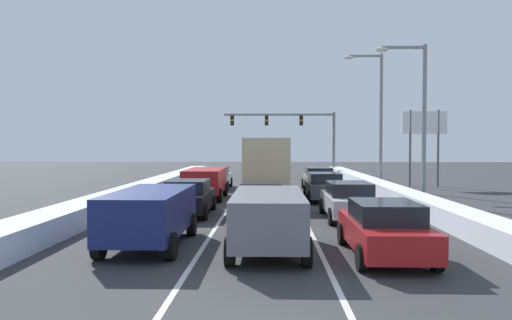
# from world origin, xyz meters

# --- Properties ---
(ground_plane) EXTENTS (120.00, 120.00, 0.00)m
(ground_plane) POSITION_xyz_m (0.00, 16.38, 0.00)
(ground_plane) COLOR #333335
(lane_stripe_between_right_lane_and_center_lane) EXTENTS (0.14, 45.03, 0.01)m
(lane_stripe_between_right_lane_and_center_lane) POSITION_xyz_m (1.70, 20.47, 0.00)
(lane_stripe_between_right_lane_and_center_lane) COLOR silver
(lane_stripe_between_right_lane_and_center_lane) RESTS_ON ground
(lane_stripe_between_center_lane_and_left_lane) EXTENTS (0.14, 45.03, 0.01)m
(lane_stripe_between_center_lane_and_left_lane) POSITION_xyz_m (-1.70, 20.47, 0.00)
(lane_stripe_between_center_lane_and_left_lane) COLOR silver
(lane_stripe_between_center_lane_and_left_lane) RESTS_ON ground
(snow_bank_right_shoulder) EXTENTS (1.23, 45.03, 0.76)m
(snow_bank_right_shoulder) POSITION_xyz_m (7.00, 20.47, 0.38)
(snow_bank_right_shoulder) COLOR silver
(snow_bank_right_shoulder) RESTS_ON ground
(snow_bank_left_shoulder) EXTENTS (1.52, 45.03, 0.80)m
(snow_bank_left_shoulder) POSITION_xyz_m (-7.00, 20.47, 0.40)
(snow_bank_left_shoulder) COLOR silver
(snow_bank_left_shoulder) RESTS_ON ground
(sedan_red_right_lane_nearest) EXTENTS (2.00, 4.50, 1.51)m
(sedan_red_right_lane_nearest) POSITION_xyz_m (3.36, 6.53, 0.76)
(sedan_red_right_lane_nearest) COLOR maroon
(sedan_red_right_lane_nearest) RESTS_ON ground
(sedan_silver_right_lane_second) EXTENTS (2.00, 4.50, 1.51)m
(sedan_silver_right_lane_second) POSITION_xyz_m (3.49, 13.10, 0.76)
(sedan_silver_right_lane_second) COLOR #B7BABF
(sedan_silver_right_lane_second) RESTS_ON ground
(sedan_charcoal_right_lane_third) EXTENTS (2.00, 4.50, 1.51)m
(sedan_charcoal_right_lane_third) POSITION_xyz_m (3.23, 19.54, 0.76)
(sedan_charcoal_right_lane_third) COLOR #38383D
(sedan_charcoal_right_lane_third) RESTS_ON ground
(sedan_tan_right_lane_fourth) EXTENTS (2.00, 4.50, 1.51)m
(sedan_tan_right_lane_fourth) POSITION_xyz_m (3.52, 25.36, 0.76)
(sedan_tan_right_lane_fourth) COLOR #937F60
(sedan_tan_right_lane_fourth) RESTS_ON ground
(suv_gray_center_lane_nearest) EXTENTS (2.16, 4.90, 1.67)m
(suv_gray_center_lane_nearest) POSITION_xyz_m (0.23, 7.08, 1.02)
(suv_gray_center_lane_nearest) COLOR slate
(suv_gray_center_lane_nearest) RESTS_ON ground
(sedan_maroon_center_lane_second) EXTENTS (2.00, 4.50, 1.51)m
(sedan_maroon_center_lane_second) POSITION_xyz_m (-0.06, 13.03, 0.76)
(sedan_maroon_center_lane_second) COLOR maroon
(sedan_maroon_center_lane_second) RESTS_ON ground
(box_truck_center_lane_third) EXTENTS (2.53, 7.20, 3.36)m
(box_truck_center_lane_third) POSITION_xyz_m (0.11, 20.04, 1.90)
(box_truck_center_lane_third) COLOR #1E5633
(box_truck_center_lane_third) RESTS_ON ground
(suv_white_center_lane_fourth) EXTENTS (2.16, 4.90, 1.67)m
(suv_white_center_lane_fourth) POSITION_xyz_m (0.18, 27.70, 1.02)
(suv_white_center_lane_fourth) COLOR silver
(suv_white_center_lane_fourth) RESTS_ON ground
(suv_navy_left_lane_nearest) EXTENTS (2.16, 4.90, 1.67)m
(suv_navy_left_lane_nearest) POSITION_xyz_m (-3.28, 7.67, 1.02)
(suv_navy_left_lane_nearest) COLOR navy
(suv_navy_left_lane_nearest) RESTS_ON ground
(sedan_black_left_lane_second) EXTENTS (2.00, 4.50, 1.51)m
(sedan_black_left_lane_second) POSITION_xyz_m (-3.23, 14.15, 0.76)
(sedan_black_left_lane_second) COLOR black
(sedan_black_left_lane_second) RESTS_ON ground
(suv_red_left_lane_third) EXTENTS (2.16, 4.90, 1.67)m
(suv_red_left_lane_third) POSITION_xyz_m (-3.30, 20.14, 1.02)
(suv_red_left_lane_third) COLOR maroon
(suv_red_left_lane_third) RESTS_ON ground
(sedan_silver_left_lane_fourth) EXTENTS (2.00, 4.50, 1.51)m
(sedan_silver_left_lane_fourth) POSITION_xyz_m (-3.40, 26.35, 0.76)
(sedan_silver_left_lane_fourth) COLOR #B7BABF
(sedan_silver_left_lane_fourth) RESTS_ON ground
(traffic_light_gantry) EXTENTS (10.94, 0.47, 6.20)m
(traffic_light_gantry) POSITION_xyz_m (2.77, 40.93, 4.74)
(traffic_light_gantry) COLOR slate
(traffic_light_gantry) RESTS_ON ground
(street_lamp_right_near) EXTENTS (2.66, 0.36, 8.13)m
(street_lamp_right_near) POSITION_xyz_m (7.83, 18.42, 4.87)
(street_lamp_right_near) COLOR gray
(street_lamp_right_near) RESTS_ON ground
(street_lamp_right_mid) EXTENTS (2.66, 0.36, 9.20)m
(street_lamp_right_mid) POSITION_xyz_m (7.55, 26.61, 5.43)
(street_lamp_right_mid) COLOR gray
(street_lamp_right_mid) RESTS_ON ground
(roadside_sign_right) EXTENTS (3.20, 0.16, 5.50)m
(roadside_sign_right) POSITION_xyz_m (11.39, 28.40, 4.02)
(roadside_sign_right) COLOR #59595B
(roadside_sign_right) RESTS_ON ground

